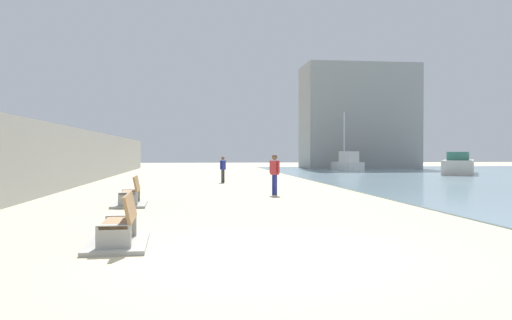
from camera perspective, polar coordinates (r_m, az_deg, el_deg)
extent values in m
plane|color=#C6B793|center=(26.87, -4.22, -2.92)|extent=(120.00, 120.00, 0.00)
cube|color=#9E9E99|center=(27.52, -20.02, 0.25)|extent=(0.80, 64.00, 3.00)
cube|color=#9E9E99|center=(9.61, -15.28, -8.30)|extent=(0.61, 0.23, 0.50)
cube|color=#9E9E99|center=(10.99, -14.50, -7.14)|extent=(0.61, 0.23, 0.50)
cube|color=#997047|center=(10.27, -14.87, -6.57)|extent=(0.57, 1.62, 0.06)
cube|color=#997047|center=(10.22, -13.59, -5.02)|extent=(0.23, 1.61, 0.50)
cube|color=#9E9E99|center=(10.33, -14.86, -8.82)|extent=(1.19, 2.14, 0.08)
cube|color=#9E9E99|center=(17.10, -13.82, -4.28)|extent=(0.61, 0.23, 0.50)
cube|color=#9E9E99|center=(18.49, -13.48, -3.89)|extent=(0.61, 0.23, 0.50)
cube|color=#997047|center=(17.78, -13.64, -3.42)|extent=(0.57, 1.62, 0.06)
cube|color=#997047|center=(17.74, -12.91, -2.52)|extent=(0.23, 1.61, 0.50)
cube|color=#9E9E99|center=(17.81, -13.64, -4.74)|extent=(1.19, 2.15, 0.08)
cylinder|color=#333338|center=(30.47, -3.57, -1.76)|extent=(0.12, 0.12, 0.75)
cylinder|color=#333338|center=(30.36, -3.71, -1.77)|extent=(0.12, 0.12, 0.75)
cube|color=navy|center=(30.39, -3.64, -0.55)|extent=(0.34, 0.36, 0.53)
sphere|color=brown|center=(30.38, -3.64, 0.20)|extent=(0.20, 0.20, 0.20)
cylinder|color=navy|center=(30.57, -3.40, -0.50)|extent=(0.09, 0.09, 0.48)
cylinder|color=navy|center=(30.21, -3.89, -0.51)|extent=(0.09, 0.09, 0.48)
cylinder|color=navy|center=(21.61, 2.17, -2.73)|extent=(0.12, 0.12, 0.83)
cylinder|color=navy|center=(21.70, 1.91, -2.72)|extent=(0.12, 0.12, 0.83)
cube|color=#B22D33|center=(21.62, 2.04, -0.84)|extent=(0.34, 0.36, 0.59)
sphere|color=brown|center=(21.62, 2.04, 0.32)|extent=(0.23, 0.23, 0.23)
cylinder|color=#B22D33|center=(21.48, 2.48, -0.78)|extent=(0.09, 0.09, 0.53)
cylinder|color=#B22D33|center=(21.77, 1.61, -0.75)|extent=(0.09, 0.09, 0.53)
cube|color=beige|center=(44.56, 21.26, -0.71)|extent=(5.76, 7.80, 1.10)
cube|color=#337060|center=(43.39, 21.22, 0.41)|extent=(3.03, 3.72, 0.65)
cube|color=white|center=(52.26, 9.72, -0.62)|extent=(2.29, 5.47, 0.77)
cube|color=white|center=(51.53, 10.09, 0.36)|extent=(1.41, 2.46, 1.03)
cylinder|color=silver|center=(52.51, 9.61, 2.49)|extent=(0.12, 0.12, 4.91)
cube|color=gray|center=(57.68, 11.13, 4.61)|extent=(12.00, 6.00, 11.09)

